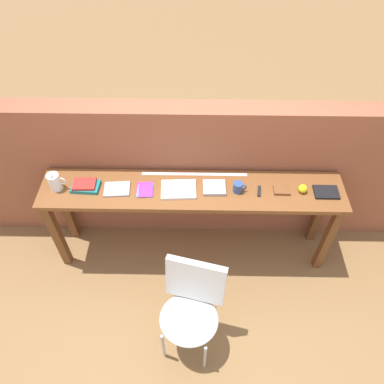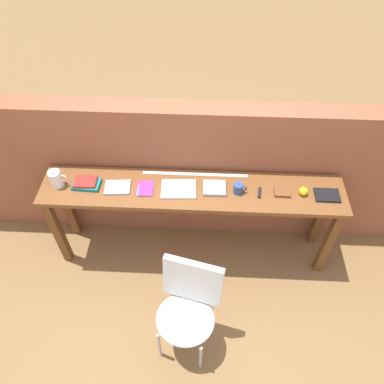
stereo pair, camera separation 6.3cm
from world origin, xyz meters
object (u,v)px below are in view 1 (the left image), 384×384
multitool_folded (259,191)px  book_repair_rightmost (326,192)px  chair_white_moulded (191,306)px  pitcher_white (55,182)px  pamphlet_pile_colourful (145,189)px  book_open_centre (179,189)px  mug (238,187)px  book_stack_leftmost (85,186)px  sports_ball_small (303,189)px  magazine_cycling (117,189)px  leather_journal_brown (282,190)px

multitool_folded → book_repair_rightmost: book_repair_rightmost is taller
chair_white_moulded → pitcher_white: size_ratio=4.85×
pamphlet_pile_colourful → multitool_folded: 0.93m
pitcher_white → book_open_centre: (0.99, -0.01, -0.07)m
pamphlet_pile_colourful → book_repair_rightmost: book_repair_rightmost is taller
chair_white_moulded → mug: bearing=66.4°
multitool_folded → mug: bearing=178.0°
book_stack_leftmost → book_repair_rightmost: size_ratio=1.17×
multitool_folded → book_repair_rightmost: (0.54, -0.00, 0.00)m
mug → chair_white_moulded: bearing=-113.6°
book_stack_leftmost → pitcher_white: bearing=-177.5°
sports_ball_small → pitcher_white: bearing=179.9°
pitcher_white → magazine_cycling: pitcher_white is taller
pitcher_white → sports_ball_small: bearing=-0.1°
chair_white_moulded → book_open_centre: (-0.12, 0.83, 0.36)m
mug → multitool_folded: 0.18m
chair_white_moulded → leather_journal_brown: bearing=49.3°
sports_ball_small → book_repair_rightmost: size_ratio=0.37×
mug → sports_ball_small: size_ratio=1.52×
book_stack_leftmost → book_open_centre: (0.76, -0.02, -0.01)m
magazine_cycling → mug: 0.98m
book_open_centre → book_repair_rightmost: size_ratio=1.43×
leather_journal_brown → pitcher_white: bearing=-179.0°
book_open_centre → sports_ball_small: (1.00, 0.00, 0.03)m
pamphlet_pile_colourful → leather_journal_brown: bearing=0.2°
mug → leather_journal_brown: 0.36m
chair_white_moulded → magazine_cycling: size_ratio=4.29×
pamphlet_pile_colourful → mug: bearing=-0.0°
pitcher_white → multitool_folded: 1.65m
leather_journal_brown → mug: bearing=-178.2°
magazine_cycling → pamphlet_pile_colourful: (0.23, 0.00, -0.00)m
mug → book_repair_rightmost: size_ratio=0.56×
pamphlet_pile_colourful → mug: size_ratio=1.64×
magazine_cycling → book_open_centre: book_open_centre is taller
book_open_centre → book_stack_leftmost: bearing=176.0°
book_stack_leftmost → multitool_folded: bearing=-0.8°
multitool_folded → book_stack_leftmost: bearing=179.2°
magazine_cycling → sports_ball_small: 1.50m
mug → multitool_folded: bearing=-2.0°
chair_white_moulded → sports_ball_small: (0.88, 0.83, 0.39)m
book_stack_leftmost → mug: mug is taller
book_stack_leftmost → multitool_folded: size_ratio=2.09×
magazine_cycling → book_repair_rightmost: (1.70, -0.01, 0.00)m
multitool_folded → book_open_centre: bearing=179.7°
mug → multitool_folded: (0.17, -0.01, -0.04)m
multitool_folded → sports_ball_small: 0.35m
mug → sports_ball_small: bearing=0.2°
book_open_centre → book_repair_rightmost: (1.19, -0.01, -0.00)m
leather_journal_brown → magazine_cycling: bearing=-178.6°
leather_journal_brown → multitool_folded: bearing=-175.6°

